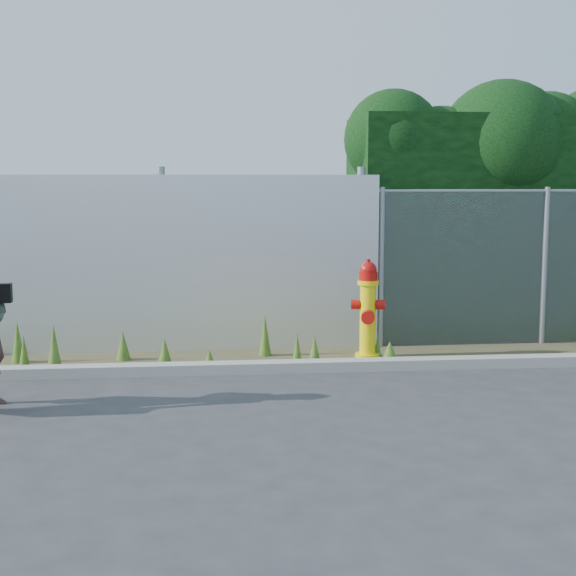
{
  "coord_description": "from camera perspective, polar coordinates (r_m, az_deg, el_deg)",
  "views": [
    {
      "loc": [
        -1.13,
        -6.93,
        2.1
      ],
      "look_at": [
        -0.3,
        1.4,
        1.0
      ],
      "focal_mm": 50.0,
      "sensor_mm": 36.0,
      "label": 1
    }
  ],
  "objects": [
    {
      "name": "curb",
      "position": [
        9.04,
        1.65,
        -5.56
      ],
      "size": [
        16.0,
        0.22,
        0.12
      ],
      "primitive_type": "cube",
      "color": "#A39C93",
      "rests_on": "ground"
    },
    {
      "name": "corrugated_fence",
      "position": [
        10.21,
        -17.63,
        1.53
      ],
      "size": [
        8.5,
        0.21,
        2.3
      ],
      "color": "silver",
      "rests_on": "ground"
    },
    {
      "name": "fire_hydrant",
      "position": [
        9.62,
        5.71,
        -1.62
      ],
      "size": [
        0.4,
        0.36,
        1.2
      ],
      "rotation": [
        0.0,
        0.0,
        -0.19
      ],
      "color": "yellow",
      "rests_on": "ground"
    },
    {
      "name": "ground",
      "position": [
        7.33,
        3.47,
        -9.18
      ],
      "size": [
        80.0,
        80.0,
        0.0
      ],
      "primitive_type": "plane",
      "color": "#363538",
      "rests_on": "ground"
    },
    {
      "name": "weed_strip",
      "position": [
        9.59,
        -2.08,
        -4.59
      ],
      "size": [
        16.0,
        1.25,
        0.54
      ],
      "color": "#49422A",
      "rests_on": "ground"
    }
  ]
}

